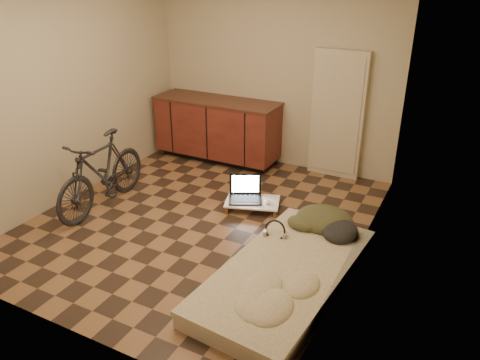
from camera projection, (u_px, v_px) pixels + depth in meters
The scene contains 10 objects.
room_shell at pixel (197, 110), 4.81m from camera, with size 3.50×4.00×2.60m.
cabinets at pixel (217, 129), 6.85m from camera, with size 1.84×0.62×0.91m.
appliance_panel at pixel (337, 115), 6.17m from camera, with size 0.70×0.10×1.70m, color beige.
bicycle at pixel (101, 169), 5.44m from camera, with size 0.45×1.53×0.99m, color black.
futon at pixel (286, 275), 4.26m from camera, with size 1.17×2.13×0.18m.
clothing_pile at pixel (328, 216), 4.81m from camera, with size 0.64×0.54×0.26m, color #373821, non-canonical shape.
headphones at pixel (275, 229), 4.66m from camera, with size 0.24×0.22×0.16m, color black, non-canonical shape.
lap_desk at pixel (252, 202), 5.56m from camera, with size 0.73×0.59×0.10m.
laptop at pixel (245, 194), 5.59m from camera, with size 0.50×0.48×0.26m.
mouse at pixel (267, 202), 5.49m from camera, with size 0.07×0.11×0.04m, color white.
Camera 1 is at (2.54, -3.95, 2.66)m, focal length 35.00 mm.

